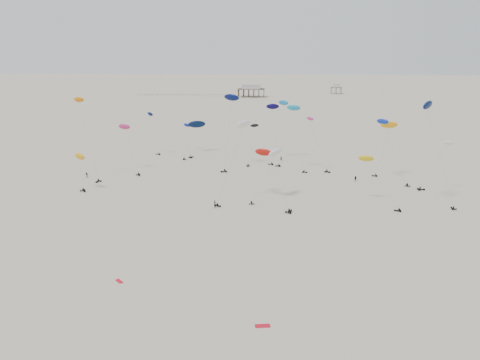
# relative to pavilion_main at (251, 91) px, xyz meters

# --- Properties ---
(ground_plane) EXTENTS (900.00, 900.00, 0.00)m
(ground_plane) POSITION_rel_pavilion_main_xyz_m (10.00, -150.00, -4.22)
(ground_plane) COLOR beige
(pavilion_main) EXTENTS (21.00, 13.00, 9.80)m
(pavilion_main) POSITION_rel_pavilion_main_xyz_m (0.00, 0.00, 0.00)
(pavilion_main) COLOR brown
(pavilion_main) RESTS_ON ground
(pavilion_small) EXTENTS (9.00, 7.00, 8.00)m
(pavilion_small) POSITION_rel_pavilion_main_xyz_m (70.00, 30.00, -0.74)
(pavilion_small) COLOR brown
(pavilion_small) RESTS_ON ground
(pier_fence) EXTENTS (80.20, 0.20, 1.50)m
(pier_fence) POSITION_rel_pavilion_main_xyz_m (-52.00, -0.00, -3.45)
(pier_fence) COLOR black
(pier_fence) RESTS_ON ground
(rig_0) EXTENTS (9.64, 10.97, 16.26)m
(rig_0) POSITION_rel_pavilion_main_xyz_m (-28.48, -228.59, 6.67)
(rig_0) COLOR black
(rig_0) RESTS_ON ground
(rig_1) EXTENTS (9.22, 11.23, 19.21)m
(rig_1) POSITION_rel_pavilion_main_xyz_m (52.38, -235.11, 7.71)
(rig_1) COLOR black
(rig_1) RESTS_ON ground
(rig_2) EXTENTS (5.46, 4.34, 15.72)m
(rig_2) POSITION_rel_pavilion_main_xyz_m (-26.41, -204.85, 6.55)
(rig_2) COLOR black
(rig_2) RESTS_ON ground
(rig_3) EXTENTS (9.77, 10.13, 24.71)m
(rig_3) POSITION_rel_pavilion_main_xyz_m (-37.89, -238.08, 10.51)
(rig_3) COLOR black
(rig_3) RESTS_ON ground
(rig_4) EXTENTS (4.74, 5.68, 10.50)m
(rig_4) POSITION_rel_pavilion_main_xyz_m (-35.26, -250.39, 3.21)
(rig_4) COLOR black
(rig_4) RESTS_ON ground
(rig_5) EXTENTS (6.82, 16.87, 16.67)m
(rig_5) POSITION_rel_pavilion_main_xyz_m (-13.82, -201.45, 2.01)
(rig_5) COLOR black
(rig_5) RESTS_ON ground
(rig_6) EXTENTS (9.31, 12.87, 21.65)m
(rig_6) POSITION_rel_pavilion_main_xyz_m (9.56, -254.05, 12.82)
(rig_6) COLOR black
(rig_6) RESTS_ON ground
(rig_7) EXTENTS (8.66, 4.98, 17.63)m
(rig_7) POSITION_rel_pavilion_main_xyz_m (32.42, -225.96, 4.65)
(rig_7) COLOR black
(rig_7) RESTS_ON ground
(rig_8) EXTENTS (9.16, 10.61, 14.46)m
(rig_8) POSITION_rel_pavilion_main_xyz_m (18.05, -253.73, 6.78)
(rig_8) COLOR black
(rig_8) RESTS_ON ground
(rig_9) EXTENTS (9.91, 10.99, 14.95)m
(rig_9) POSITION_rel_pavilion_main_xyz_m (43.52, -255.74, 4.39)
(rig_9) COLOR black
(rig_9) RESTS_ON ground
(rig_10) EXTENTS (7.05, 3.92, 17.15)m
(rig_10) POSITION_rel_pavilion_main_xyz_m (52.62, -229.19, 9.85)
(rig_10) COLOR black
(rig_10) RESTS_ON ground
(rig_11) EXTENTS (9.30, 3.42, 14.16)m
(rig_11) POSITION_rel_pavilion_main_xyz_m (62.39, -243.69, 1.77)
(rig_11) COLOR black
(rig_11) RESTS_ON ground
(rig_12) EXTENTS (6.88, 13.85, 21.95)m
(rig_12) POSITION_rel_pavilion_main_xyz_m (20.54, -209.39, 11.45)
(rig_12) COLOR black
(rig_12) RESTS_ON ground
(rig_13) EXTENTS (6.27, 13.52, 24.54)m
(rig_13) POSITION_rel_pavilion_main_xyz_m (3.93, -220.54, 15.45)
(rig_13) COLOR black
(rig_13) RESTS_ON ground
(rig_14) EXTENTS (7.33, 8.14, 21.05)m
(rig_14) POSITION_rel_pavilion_main_xyz_m (24.88, -223.04, 12.77)
(rig_14) COLOR black
(rig_14) RESTS_ON ground
(rig_15) EXTENTS (7.14, 16.82, 16.33)m
(rig_15) POSITION_rel_pavilion_main_xyz_m (-10.99, -200.18, 5.75)
(rig_15) COLOR black
(rig_15) RESTS_ON ground
(rig_16) EXTENTS (10.46, 14.87, 17.28)m
(rig_16) POSITION_rel_pavilion_main_xyz_m (17.22, -256.66, 5.07)
(rig_16) COLOR black
(rig_16) RESTS_ON ground
(rig_17) EXTENTS (5.49, 13.87, 21.23)m
(rig_17) POSITION_rel_pavilion_main_xyz_m (18.00, -210.57, 10.84)
(rig_17) COLOR black
(rig_17) RESTS_ON ground
(rig_18) EXTENTS (10.03, 9.90, 26.47)m
(rig_18) POSITION_rel_pavilion_main_xyz_m (56.53, -254.63, 18.12)
(rig_18) COLOR black
(rig_18) RESTS_ON ground
(rig_19) EXTENTS (3.92, 16.90, 17.98)m
(rig_19) POSITION_rel_pavilion_main_xyz_m (10.63, -212.25, 2.90)
(rig_19) COLOR black
(rig_19) RESTS_ON ground
(spectator_0) EXTENTS (0.93, 1.01, 2.30)m
(spectator_0) POSITION_rel_pavilion_main_xyz_m (3.83, -263.31, -4.22)
(spectator_0) COLOR black
(spectator_0) RESTS_ON ground
(spectator_1) EXTENTS (1.08, 1.04, 1.95)m
(spectator_1) POSITION_rel_pavilion_main_xyz_m (42.74, -236.62, -4.22)
(spectator_1) COLOR black
(spectator_1) RESTS_ON ground
(spectator_2) EXTENTS (1.17, 0.71, 1.90)m
(spectator_2) POSITION_rel_pavilion_main_xyz_m (-38.97, -238.11, -4.22)
(spectator_2) COLOR black
(spectator_2) RESTS_ON ground
(spectator_3) EXTENTS (0.87, 0.74, 2.02)m
(spectator_3) POSITION_rel_pavilion_main_xyz_m (20.89, -212.32, -4.22)
(spectator_3) COLOR black
(spectator_3) RESTS_ON ground
(grounded_kite_a) EXTENTS (2.31, 1.20, 0.08)m
(grounded_kite_a) POSITION_rel_pavilion_main_xyz_m (16.99, -313.64, -4.22)
(grounded_kite_a) COLOR red
(grounded_kite_a) RESTS_ON ground
(grounded_kite_b) EXTENTS (1.77, 1.77, 0.07)m
(grounded_kite_b) POSITION_rel_pavilion_main_xyz_m (-7.94, -302.07, -4.22)
(grounded_kite_b) COLOR red
(grounded_kite_b) RESTS_ON ground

